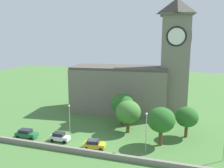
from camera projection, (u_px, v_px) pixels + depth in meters
The scene contains 12 objects.
ground_plane at pixel (114, 121), 64.60m from camera, with size 200.00×200.00×0.00m, color #477538.
church at pixel (135, 80), 71.31m from camera, with size 34.13×14.87×31.59m.
quay_barrier at pixel (83, 152), 46.29m from camera, with size 55.66×0.70×1.02m, color gray.
car_green at pixel (26, 134), 53.57m from camera, with size 4.76×2.53×1.93m.
car_white at pixel (60, 137), 51.84m from camera, with size 4.19×2.14×1.91m.
car_yellow at pixel (94, 144), 48.43m from camera, with size 4.42×2.78×1.81m.
streetlamp_west_mid at pixel (69, 116), 52.51m from camera, with size 0.44×0.44×7.54m.
streetlamp_central at pixel (146, 127), 46.15m from camera, with size 0.44×0.44×7.82m.
tree_by_tower at pixel (161, 120), 49.22m from camera, with size 5.58×5.58×7.88m.
tree_riverside_west at pixel (128, 112), 55.97m from camera, with size 5.76×5.76×7.48m.
tree_riverside_east at pixel (122, 104), 60.41m from camera, with size 5.60×5.60×8.02m.
tree_churchyard at pixel (187, 117), 53.45m from camera, with size 4.90×4.90×6.79m.
Camera 1 is at (18.43, -43.79, 21.68)m, focal length 39.78 mm.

